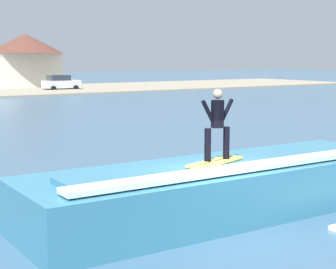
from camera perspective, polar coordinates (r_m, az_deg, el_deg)
The scene contains 6 objects.
ground_plane at distance 13.08m, azimuth 6.43°, elevation -9.97°, with size 260.00×260.00×0.00m, color #3C5E7A.
wave_crest at distance 14.41m, azimuth 5.80°, elevation -5.42°, with size 10.72×3.12×1.46m.
surfboard at distance 13.53m, azimuth 4.88°, elevation -2.82°, with size 1.89×1.02×0.06m.
surfer at distance 13.48m, azimuth 5.09°, elevation 1.42°, with size 0.97×0.32×1.74m.
car_far_shore at distance 67.51m, azimuth -10.95°, elevation 5.25°, with size 4.33×2.26×1.86m.
house_gabled_white at distance 73.74m, azimuth -14.42°, elevation 7.85°, with size 9.70×9.70×6.91m.
Camera 1 is at (-7.97, -9.56, 4.02)m, focal length 59.37 mm.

